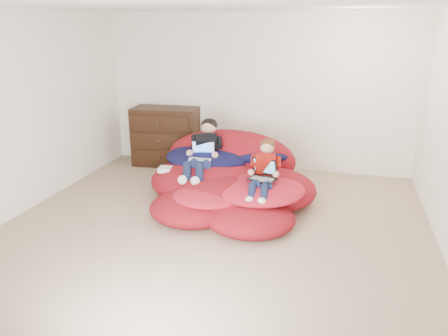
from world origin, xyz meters
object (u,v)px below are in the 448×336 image
dresser (166,136)px  laptop_black (263,173)px  laptop_white (202,154)px  beanbag_pile (229,181)px  younger_boy (264,169)px  older_boy (203,148)px

dresser → laptop_black: size_ratio=3.02×
dresser → laptop_white: (1.05, -1.27, 0.13)m
beanbag_pile → younger_boy: younger_boy is taller
laptop_black → younger_boy: bearing=90.0°
beanbag_pile → laptop_black: (0.54, -0.39, 0.28)m
beanbag_pile → older_boy: bearing=167.0°
laptop_white → younger_boy: bearing=-21.1°
laptop_black → older_boy: bearing=152.8°
beanbag_pile → laptop_white: 0.52m
beanbag_pile → older_boy: size_ratio=2.17×
dresser → beanbag_pile: 1.93m
younger_boy → beanbag_pile: bearing=147.2°
dresser → older_boy: older_boy is taller
laptop_black → beanbag_pile: bearing=144.5°
laptop_white → older_boy: bearing=90.0°
beanbag_pile → laptop_white: size_ratio=6.95×
dresser → beanbag_pile: dresser is taller
younger_boy → laptop_white: younger_boy is taller
older_boy → younger_boy: 1.03m
dresser → laptop_black: (1.98, -1.66, 0.06)m
older_boy → dresser: bearing=131.5°
beanbag_pile → laptop_white: bearing=178.7°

